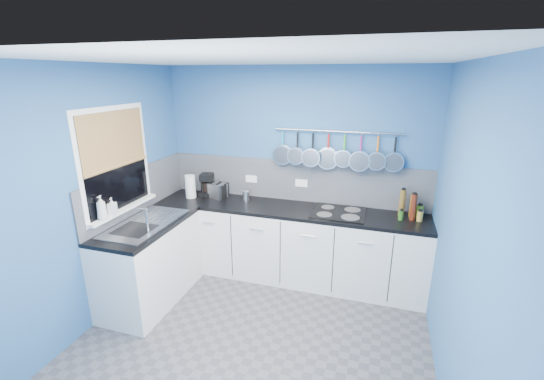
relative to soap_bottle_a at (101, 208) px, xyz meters
The scene contains 42 objects.
floor 1.93m from the soap_bottle_a, ahead, with size 3.20×3.00×0.02m, color #47474C.
ceiling 2.03m from the soap_bottle_a, ahead, with size 3.20×3.00×0.02m, color white.
wall_back 2.17m from the soap_bottle_a, 45.17° to the left, with size 3.20×0.02×2.50m, color #2C5B90.
wall_front 2.13m from the soap_bottle_a, 44.06° to the right, with size 3.20×0.02×2.50m, color #2C5B90.
wall_left 0.12m from the soap_bottle_a, 159.97° to the left, with size 0.02×3.00×2.50m, color #2C5B90.
wall_right 3.14m from the soap_bottle_a, ahead, with size 0.02×3.00×2.50m, color #2C5B90.
backsplash_back 2.15m from the soap_bottle_a, 44.76° to the left, with size 3.20×0.02×0.50m, color gray.
backsplash_left 0.63m from the soap_bottle_a, 95.27° to the left, with size 0.02×1.80×0.50m, color gray.
cabinet_run_back 2.10m from the soap_bottle_a, 38.78° to the left, with size 3.20×0.60×0.86m, color silver.
worktop_back 1.98m from the soap_bottle_a, 38.78° to the left, with size 3.20×0.60×0.04m, color black.
cabinet_run_left 0.84m from the soap_bottle_a, 55.06° to the left, with size 0.60×1.20×0.86m, color silver.
worktop_left 0.50m from the soap_bottle_a, 55.06° to the left, with size 0.60×1.20×0.04m, color black.
window_frame 0.51m from the soap_bottle_a, 97.78° to the left, with size 0.01×1.00×1.10m, color white.
window_glass 0.50m from the soap_bottle_a, 96.93° to the left, with size 0.01×0.90×1.00m, color black.
bamboo_blind 0.69m from the soap_bottle_a, 95.55° to the left, with size 0.01×0.90×0.55m, color tan.
window_sill 0.36m from the soap_bottle_a, 93.48° to the left, with size 0.10×0.98×0.03m, color white.
sink_unit 0.48m from the soap_bottle_a, 55.06° to the left, with size 0.50×0.95×0.01m, color silver.
mixer_tap 0.44m from the soap_bottle_a, 20.93° to the left, with size 0.12×0.08×0.26m, color silver, non-canonical shape.
socket_left 1.80m from the soap_bottle_a, 56.91° to the left, with size 0.15×0.01×0.09m, color white.
socket_right 2.22m from the soap_bottle_a, 42.70° to the left, with size 0.15×0.01×0.09m, color white.
pot_rail 2.58m from the soap_bottle_a, 36.08° to the left, with size 0.02×0.02×1.45m, color silver.
soap_bottle_a is the anchor object (origin of this frame).
soap_bottle_b 0.14m from the soap_bottle_a, 90.00° to the left, with size 0.08×0.08×0.17m, color white.
paper_towel 1.26m from the soap_bottle_a, 77.93° to the left, with size 0.13×0.13×0.29m, color white.
coffee_maker 1.42m from the soap_bottle_a, 72.74° to the left, with size 0.16×0.18×0.29m, color black, non-canonical shape.
toaster 1.46m from the soap_bottle_a, 67.50° to the left, with size 0.28×0.16×0.18m, color silver.
canister 1.65m from the soap_bottle_a, 53.51° to the left, with size 0.08×0.08×0.12m, color silver.
hob 2.47m from the soap_bottle_a, 30.04° to the left, with size 0.59×0.52×0.01m, color black.
pan_0 2.06m from the soap_bottle_a, 46.48° to the left, with size 0.24×0.05×0.43m, color silver, non-canonical shape.
pan_1 2.19m from the soap_bottle_a, 42.98° to the left, with size 0.21×0.11×0.40m, color silver, non-canonical shape.
pan_2 2.33m from the soap_bottle_a, 39.89° to the left, with size 0.22×0.12×0.41m, color silver, non-canonical shape.
pan_3 2.46m from the soap_bottle_a, 37.15° to the left, with size 0.25×0.05×0.44m, color silver, non-canonical shape.
pan_4 2.61m from the soap_bottle_a, 34.71° to the left, with size 0.20×0.10×0.39m, color silver, non-canonical shape.
pan_5 2.76m from the soap_bottle_a, 32.55° to the left, with size 0.23×0.11×0.42m, color silver, non-canonical shape.
pan_6 2.91m from the soap_bottle_a, 30.61° to the left, with size 0.21×0.10×0.40m, color silver, non-canonical shape.
pan_7 3.07m from the soap_bottle_a, 28.87° to the left, with size 0.22×0.08×0.41m, color silver, non-canonical shape.
condiment_0 3.29m from the soap_bottle_a, 24.61° to the left, with size 0.07×0.07×0.14m, color #3F721E.
condiment_1 3.21m from the soap_bottle_a, 25.06° to the left, with size 0.06×0.06×0.26m, color #8C5914.
condiment_2 3.11m from the soap_bottle_a, 25.94° to the left, with size 0.06×0.06×0.30m, color brown.
condiment_3 3.24m from the soap_bottle_a, 22.81° to the left, with size 0.06×0.06×0.11m, color olive.
condiment_4 3.17m from the soap_bottle_a, 23.48° to the left, with size 0.06×0.06×0.29m, color #4C190C.
condiment_5 3.06m from the soap_bottle_a, 23.81° to the left, with size 0.05×0.05×0.10m, color #265919.
Camera 1 is at (1.01, -2.65, 2.39)m, focal length 23.85 mm.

